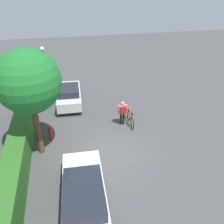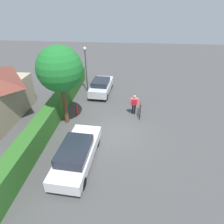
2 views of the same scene
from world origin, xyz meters
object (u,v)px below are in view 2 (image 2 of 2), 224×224
Objects in this scene: street_lamp at (86,64)px; tree_kerbside at (60,70)px; parked_car_far at (101,86)px; parked_car_near at (77,153)px; person_rider at (134,103)px; fire_hydrant at (77,110)px; bicycle at (140,110)px.

street_lamp is 5.55m from tree_kerbside.
parked_car_far is 0.74× the size of tree_kerbside.
person_rider reaches higher than parked_car_near.
fire_hydrant is at bearing -23.31° from tree_kerbside.
street_lamp is 4.89m from fire_hydrant.
street_lamp reaches higher than parked_car_near.
street_lamp reaches higher than fire_hydrant.
parked_car_far is 4.69m from person_rider.
parked_car_near is 1.10× the size of street_lamp.
fire_hydrant is (5.08, 1.36, -0.33)m from parked_car_near.
parked_car_far is at bearing 40.78° from person_rider.
fire_hydrant is at bearing 96.67° from person_rider.
parked_car_far is 0.96× the size of street_lamp.
parked_car_near is 5.27m from fire_hydrant.
parked_car_far is 2.32× the size of bicycle.
fire_hydrant is at bearing 95.28° from bicycle.
tree_kerbside is at bearing 175.58° from street_lamp.
fire_hydrant is at bearing 161.52° from parked_car_far.
bicycle is at bearing -84.72° from fire_hydrant.
parked_car_far reaches higher than fire_hydrant.
street_lamp is (3.79, 4.47, 1.76)m from person_rider.
tree_kerbside reaches higher than fire_hydrant.
person_rider is (-3.55, -3.06, 0.23)m from parked_car_far.
bicycle is 0.41× the size of street_lamp.
parked_car_far is 2.45m from street_lamp.
person_rider is at bearing -83.33° from fire_hydrant.
tree_kerbside reaches higher than parked_car_far.
street_lamp is (9.39, 1.41, 1.99)m from parked_car_near.
parked_car_near is 5.77× the size of fire_hydrant.
fire_hydrant is (1.08, -0.47, -3.57)m from tree_kerbside.
bicycle is at bearing -97.16° from person_rider.
bicycle is 2.16× the size of fire_hydrant.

